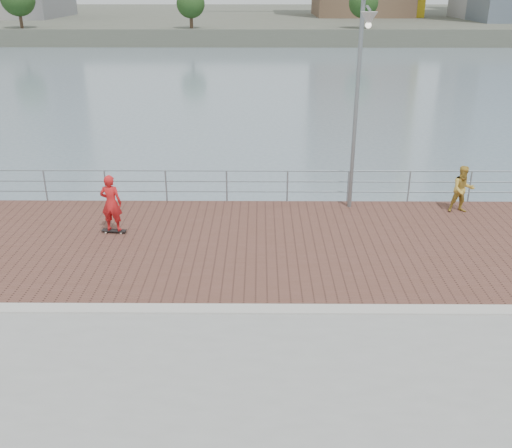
{
  "coord_description": "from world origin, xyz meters",
  "views": [
    {
      "loc": [
        0.09,
        -11.22,
        6.95
      ],
      "look_at": [
        0.0,
        2.0,
        1.3
      ],
      "focal_mm": 40.0,
      "sensor_mm": 36.0,
      "label": 1
    }
  ],
  "objects_px": {
    "street_lamp": "(362,67)",
    "bystander": "(463,189)",
    "skateboarder": "(111,203)",
    "guardrail": "(257,182)"
  },
  "relations": [
    {
      "from": "street_lamp",
      "to": "guardrail",
      "type": "bearing_deg",
      "value": 162.42
    },
    {
      "from": "street_lamp",
      "to": "skateboarder",
      "type": "height_order",
      "value": "street_lamp"
    },
    {
      "from": "guardrail",
      "to": "street_lamp",
      "type": "distance_m",
      "value": 5.09
    },
    {
      "from": "guardrail",
      "to": "bystander",
      "type": "xyz_separation_m",
      "value": [
        6.61,
        -0.94,
        0.1
      ]
    },
    {
      "from": "guardrail",
      "to": "skateboarder",
      "type": "relative_size",
      "value": 22.69
    },
    {
      "from": "street_lamp",
      "to": "bystander",
      "type": "distance_m",
      "value": 5.21
    },
    {
      "from": "guardrail",
      "to": "bystander",
      "type": "distance_m",
      "value": 6.67
    },
    {
      "from": "street_lamp",
      "to": "bystander",
      "type": "xyz_separation_m",
      "value": [
        3.53,
        0.04,
        -3.83
      ]
    },
    {
      "from": "street_lamp",
      "to": "skateboarder",
      "type": "distance_m",
      "value": 8.38
    },
    {
      "from": "guardrail",
      "to": "skateboarder",
      "type": "distance_m",
      "value": 5.04
    }
  ]
}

